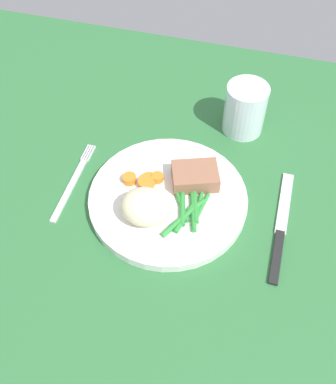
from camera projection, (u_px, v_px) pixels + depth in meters
dining_table at (181, 216)px, 71.06cm from camera, size 120.00×90.00×2.00cm
dinner_plate at (168, 199)px, 70.88cm from camera, size 24.77×24.77×1.60cm
meat_portion at (195, 176)px, 70.97cm from camera, size 8.49×7.35×2.63cm
mashed_potatoes at (145, 207)px, 66.16cm from camera, size 7.38×6.46×4.62cm
carrot_slices at (145, 180)px, 71.45cm from camera, size 6.26×3.84×1.24cm
green_beans at (188, 209)px, 68.20cm from camera, size 5.94×10.94×0.88cm
fork at (73, 182)px, 73.78cm from camera, size 1.44×16.60×0.40cm
knife at (281, 228)px, 68.33cm from camera, size 1.70×20.50×0.64cm
water_glass at (244, 112)px, 78.59cm from camera, size 7.19×7.19×9.10cm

